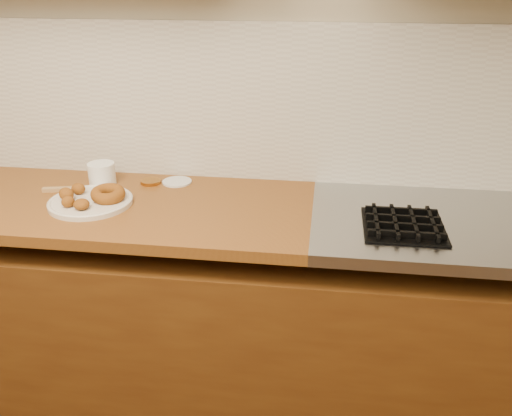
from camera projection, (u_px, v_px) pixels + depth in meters
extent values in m
cube|color=tan|center=(187.00, 62.00, 2.03)|extent=(4.00, 0.02, 2.70)
cube|color=#593210|center=(181.00, 322.00, 2.15)|extent=(3.60, 0.60, 0.77)
cube|color=brown|center=(4.00, 200.00, 2.03)|extent=(2.30, 0.62, 0.04)
cube|color=#9EA0A5|center=(507.00, 228.00, 1.81)|extent=(1.30, 0.62, 0.04)
cube|color=beige|center=(188.00, 102.00, 2.08)|extent=(3.60, 0.02, 0.60)
cube|color=black|center=(403.00, 226.00, 1.77)|extent=(0.26, 0.26, 0.01)
cube|color=black|center=(376.00, 221.00, 1.77)|extent=(0.01, 0.24, 0.02)
cube|color=black|center=(407.00, 235.00, 1.68)|extent=(0.24, 0.01, 0.02)
cube|color=black|center=(394.00, 222.00, 1.77)|extent=(0.01, 0.24, 0.02)
cube|color=black|center=(405.00, 226.00, 1.73)|extent=(0.24, 0.01, 0.02)
cube|color=black|center=(413.00, 223.00, 1.76)|extent=(0.01, 0.24, 0.02)
cube|color=black|center=(403.00, 218.00, 1.79)|extent=(0.24, 0.01, 0.02)
cube|color=black|center=(432.00, 224.00, 1.75)|extent=(0.01, 0.24, 0.02)
cube|color=black|center=(401.00, 211.00, 1.84)|extent=(0.24, 0.01, 0.02)
cylinder|color=silver|center=(91.00, 202.00, 1.94)|extent=(0.30, 0.30, 0.02)
torus|color=#87460C|center=(108.00, 194.00, 1.93)|extent=(0.18, 0.18, 0.06)
ellipsoid|color=#87460C|center=(78.00, 189.00, 1.97)|extent=(0.06, 0.05, 0.04)
ellipsoid|color=#87460C|center=(66.00, 194.00, 1.92)|extent=(0.08, 0.07, 0.05)
ellipsoid|color=#87460C|center=(68.00, 202.00, 1.87)|extent=(0.06, 0.06, 0.04)
ellipsoid|color=#87460C|center=(81.00, 204.00, 1.85)|extent=(0.08, 0.08, 0.04)
cylinder|color=white|center=(102.00, 174.00, 2.10)|extent=(0.11, 0.11, 0.09)
cylinder|color=silver|center=(177.00, 182.00, 2.13)|extent=(0.14, 0.14, 0.01)
cylinder|color=#A36B26|center=(151.00, 182.00, 2.12)|extent=(0.08, 0.08, 0.01)
cube|color=#A87F4C|center=(68.00, 189.00, 2.05)|extent=(0.19, 0.06, 0.01)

